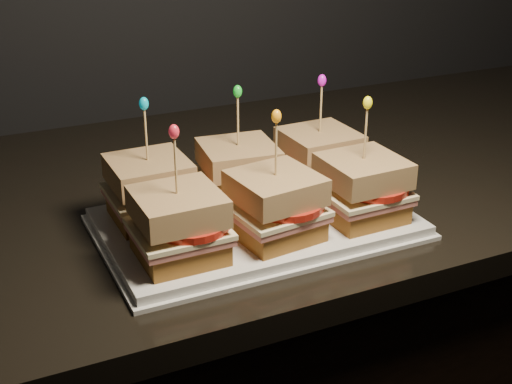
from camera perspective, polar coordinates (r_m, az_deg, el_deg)
name	(u,v)px	position (r m, az deg, el deg)	size (l,w,h in m)	color
granite_slab	(319,173)	(1.19, 5.08, 1.56)	(2.35, 0.73, 0.04)	black
platter	(256,223)	(0.95, 0.00, -2.52)	(0.40, 0.25, 0.02)	white
platter_rim	(256,227)	(0.95, 0.00, -2.84)	(0.41, 0.26, 0.01)	white
sandwich_0_bread_bot	(151,209)	(0.95, -8.40, -1.35)	(0.10, 0.10, 0.03)	#5F320F
sandwich_0_ham	(150,197)	(0.94, -8.46, -0.40)	(0.11, 0.10, 0.01)	#C4685D
sandwich_0_cheese	(150,192)	(0.94, -8.49, -0.01)	(0.11, 0.10, 0.01)	#FBEAAD
sandwich_0_tomato	(160,187)	(0.93, -7.71, 0.40)	(0.10, 0.10, 0.01)	#B32013
sandwich_0_bread_top	(148,172)	(0.93, -8.60, 1.60)	(0.10, 0.10, 0.03)	brown
sandwich_0_pick	(146,138)	(0.91, -8.78, 4.30)	(0.00, 0.00, 0.09)	tan
sandwich_0_frill	(144,104)	(0.90, -8.96, 7.00)	(0.01, 0.01, 0.02)	#069EBD
sandwich_1_bread_bot	(239,192)	(0.99, -1.39, -0.02)	(0.10, 0.10, 0.03)	#5F320F
sandwich_1_ham	(239,181)	(0.98, -1.40, 0.91)	(0.11, 0.10, 0.01)	#C4685D
sandwich_1_cheese	(239,176)	(0.98, -1.41, 1.28)	(0.11, 0.10, 0.01)	#FBEAAD
sandwich_1_tomato	(248,171)	(0.98, -0.62, 1.68)	(0.10, 0.10, 0.01)	#B32013
sandwich_1_bread_top	(238,157)	(0.97, -1.42, 2.84)	(0.10, 0.10, 0.03)	brown
sandwich_1_pick	(238,124)	(0.95, -1.45, 5.45)	(0.00, 0.00, 0.09)	tan
sandwich_1_frill	(238,91)	(0.94, -1.48, 8.05)	(0.01, 0.01, 0.02)	green
sandwich_2_bread_bot	(318,177)	(1.04, 5.00, 1.20)	(0.10, 0.10, 0.03)	#5F320F
sandwich_2_ham	(319,166)	(1.03, 5.03, 2.08)	(0.11, 0.10, 0.01)	#C4685D
sandwich_2_cheese	(319,162)	(1.03, 5.05, 2.44)	(0.11, 0.10, 0.01)	#FBEAAD
sandwich_2_tomato	(328,157)	(1.03, 5.81, 2.82)	(0.10, 0.10, 0.01)	#B32013
sandwich_2_bread_top	(320,143)	(1.02, 5.11, 3.93)	(0.10, 0.10, 0.03)	brown
sandwich_2_pick	(321,112)	(1.01, 5.21, 6.42)	(0.00, 0.00, 0.09)	tan
sandwich_2_frill	(322,80)	(0.99, 5.30, 8.89)	(0.01, 0.01, 0.02)	#CB10CD
sandwich_3_bread_bot	(180,247)	(0.85, -6.12, -4.37)	(0.10, 0.10, 0.03)	#5F320F
sandwich_3_ham	(179,234)	(0.85, -6.17, -3.34)	(0.11, 0.10, 0.01)	#C4685D
sandwich_3_cheese	(179,228)	(0.84, -6.20, -2.91)	(0.11, 0.10, 0.01)	#FBEAAD
sandwich_3_tomato	(190,223)	(0.84, -5.31, -2.47)	(0.10, 0.10, 0.01)	#B32013
sandwich_3_bread_top	(178,206)	(0.83, -6.28, -1.15)	(0.10, 0.10, 0.03)	brown
sandwich_3_pick	(176,169)	(0.81, -6.43, 1.82)	(0.00, 0.00, 0.09)	tan
sandwich_3_frill	(174,132)	(0.79, -6.58, 4.82)	(0.01, 0.01, 0.02)	red
sandwich_4_bread_bot	(275,226)	(0.90, 1.54, -2.74)	(0.10, 0.10, 0.03)	#5F320F
sandwich_4_ham	(275,214)	(0.89, 1.55, -1.75)	(0.11, 0.10, 0.01)	#C4685D
sandwich_4_cheese	(275,209)	(0.89, 1.56, -1.34)	(0.11, 0.10, 0.01)	#FBEAAD
sandwich_4_tomato	(286,203)	(0.88, 2.43, -0.91)	(0.10, 0.10, 0.01)	#B32013
sandwich_4_bread_top	(276,188)	(0.87, 1.58, 0.35)	(0.10, 0.10, 0.03)	brown
sandwich_4_pick	(276,152)	(0.86, 1.61, 3.21)	(0.00, 0.00, 0.09)	tan
sandwich_4_frill	(276,116)	(0.84, 1.65, 6.07)	(0.01, 0.01, 0.02)	orange
sandwich_5_bread_bot	(361,208)	(0.95, 8.37, -1.25)	(0.10, 0.10, 0.03)	#5F320F
sandwich_5_ham	(361,196)	(0.95, 8.43, -0.30)	(0.11, 0.10, 0.01)	#C4685D
sandwich_5_cheese	(362,191)	(0.94, 8.46, 0.08)	(0.11, 0.10, 0.01)	#FBEAAD
sandwich_5_tomato	(372,186)	(0.94, 9.30, 0.49)	(0.10, 0.10, 0.01)	#B32013
sandwich_5_bread_top	(363,171)	(0.93, 8.57, 1.69)	(0.10, 0.10, 0.03)	brown
sandwich_5_pick	(365,137)	(0.92, 8.75, 4.38)	(0.00, 0.00, 0.09)	tan
sandwich_5_frill	(368,103)	(0.90, 8.93, 7.07)	(0.01, 0.01, 0.02)	yellow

